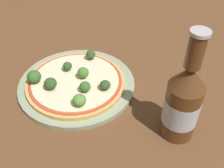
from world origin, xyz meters
name	(u,v)px	position (x,y,z in m)	size (l,w,h in m)	color
ground_plane	(86,84)	(0.00, 0.00, 0.00)	(3.00, 3.00, 0.00)	brown
plate	(77,84)	(-0.01, -0.02, 0.01)	(0.29, 0.29, 0.01)	#93A384
pizza	(76,82)	(-0.01, -0.03, 0.02)	(0.25, 0.25, 0.01)	tan
broccoli_floret_0	(91,54)	(-0.05, 0.05, 0.04)	(0.02, 0.02, 0.03)	#6B8E51
broccoli_floret_1	(50,83)	(-0.02, -0.09, 0.04)	(0.03, 0.03, 0.03)	#6B8E51
broccoli_floret_2	(84,73)	(0.00, -0.01, 0.04)	(0.03, 0.03, 0.03)	#6B8E51
broccoli_floret_3	(85,87)	(0.04, -0.03, 0.04)	(0.03, 0.03, 0.03)	#6B8E51
broccoli_floret_4	(67,66)	(-0.05, -0.02, 0.04)	(0.02, 0.02, 0.02)	#6B8E51
broccoli_floret_5	(79,100)	(0.07, -0.07, 0.04)	(0.03, 0.03, 0.03)	#6B8E51
broccoli_floret_6	(105,85)	(0.07, 0.01, 0.04)	(0.03, 0.03, 0.02)	#6B8E51
broccoli_floret_7	(34,77)	(-0.06, -0.11, 0.04)	(0.03, 0.03, 0.03)	#6B8E51
beer_bottle	(183,102)	(0.25, 0.06, 0.09)	(0.07, 0.07, 0.24)	#563319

